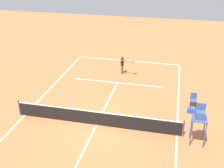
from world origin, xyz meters
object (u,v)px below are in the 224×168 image
Objects in this scene: player_serving at (123,63)px; equipment_bag at (193,111)px; courtside_chair_mid at (193,99)px; umpire_chair at (200,118)px; tennis_ball at (105,79)px.

player_serving reaches higher than equipment_bag.
equipment_bag is (-5.73, 5.19, -0.82)m from player_serving.
player_serving is 7.17m from courtside_chair_mid.
courtside_chair_mid is (-5.73, 4.28, -0.44)m from player_serving.
player_serving is 0.68× the size of umpire_chair.
tennis_ball is at bearing -44.56° from umpire_chair.
tennis_ball is 0.03× the size of umpire_chair.
umpire_chair reaches higher than tennis_ball.
player_serving is at bearing -42.17° from equipment_bag.
tennis_ball is 7.93m from equipment_bag.
equipment_bag reaches higher than tennis_ball.
courtside_chair_mid is 0.99m from equipment_bag.
equipment_bag is (0.08, -3.17, -1.46)m from umpire_chair.
tennis_ball is 0.09× the size of equipment_bag.
equipment_bag is (-0.00, 0.91, -0.38)m from courtside_chair_mid.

